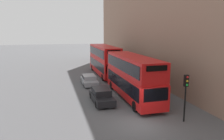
% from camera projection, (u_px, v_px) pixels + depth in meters
% --- Properties ---
extents(ground_plane, '(200.00, 200.00, 0.00)m').
position_uv_depth(ground_plane, '(141.00, 124.00, 16.66)').
color(ground_plane, '#515154').
extents(bus_leading, '(2.59, 10.89, 4.44)m').
position_uv_depth(bus_leading, '(132.00, 75.00, 22.56)').
color(bus_leading, red).
rests_on(bus_leading, ground).
extents(bus_second_in_queue, '(2.59, 11.47, 4.61)m').
position_uv_depth(bus_second_in_queue, '(104.00, 59.00, 34.56)').
color(bus_second_in_queue, red).
rests_on(bus_second_in_queue, ground).
extents(car_dark_sedan, '(1.76, 4.60, 1.40)m').
position_uv_depth(car_dark_sedan, '(101.00, 95.00, 21.53)').
color(car_dark_sedan, black).
rests_on(car_dark_sedan, ground).
extents(car_hatchback, '(1.77, 4.24, 1.27)m').
position_uv_depth(car_hatchback, '(89.00, 80.00, 28.47)').
color(car_hatchback, gray).
rests_on(car_hatchback, ground).
extents(traffic_light, '(0.30, 0.36, 3.72)m').
position_uv_depth(traffic_light, '(186.00, 88.00, 16.55)').
color(traffic_light, black).
rests_on(traffic_light, ground).
extents(pedestrian, '(0.36, 0.36, 1.84)m').
position_uv_depth(pedestrian, '(157.00, 88.00, 23.81)').
color(pedestrian, brown).
rests_on(pedestrian, ground).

